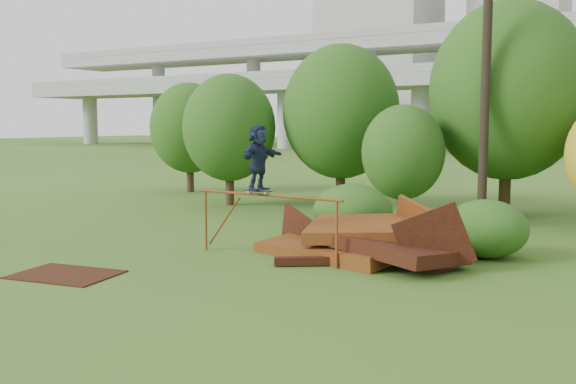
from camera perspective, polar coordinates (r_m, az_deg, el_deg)
The scene contains 16 objects.
ground at distance 13.35m, azimuth -1.49°, elevation -7.82°, with size 240.00×240.00×0.00m, color #2D5116.
scrap_pile at distance 15.47m, azimuth 6.64°, elevation -4.41°, with size 5.65×3.49×1.93m.
grind_rail at distance 15.20m, azimuth -1.90°, elevation -1.42°, with size 4.10×0.24×1.56m.
skateboard at distance 15.29m, azimuth -2.64°, elevation 0.09°, with size 0.69×0.21×0.07m.
skater at distance 15.23m, azimuth -2.66°, elevation 3.08°, with size 1.45×0.46×1.57m, color #162138.
flat_plate at distance 14.54m, azimuth -19.16°, elevation -6.94°, with size 2.12×1.51×0.03m, color black.
tree_0 at distance 25.31m, azimuth -5.25°, elevation 5.69°, with size 3.65×3.65×5.15m.
tree_1 at distance 24.90m, azimuth 4.74°, elevation 7.11°, with size 4.49×4.49×6.25m.
tree_2 at distance 21.43m, azimuth 10.18°, elevation 3.48°, with size 2.73×2.73×3.84m.
tree_3 at distance 23.43m, azimuth 18.99°, elevation 8.52°, with size 5.34×5.34×7.41m.
tree_6 at distance 30.44m, azimuth -8.75°, elevation 5.65°, with size 3.67×3.67×5.12m.
shrub_left at distance 17.85m, azimuth 5.78°, elevation -1.76°, with size 2.25×2.08×1.56m, color #124412.
shrub_right at distance 16.11m, azimuth 17.22°, elevation -3.14°, with size 1.99×1.82×1.41m, color #124412.
utility_pole at distance 20.64m, azimuth 17.16°, elevation 9.37°, with size 1.40×0.28×8.82m.
building_left at distance 115.96m, azimuth 8.15°, elevation 13.12°, with size 18.00×16.00×35.00m, color #9E9E99.
building_right at distance 115.74m, azimuth 19.80°, elevation 11.10°, with size 14.00×14.00×28.00m, color #9E9E99.
Camera 1 is at (6.97, -10.93, 3.21)m, focal length 40.00 mm.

